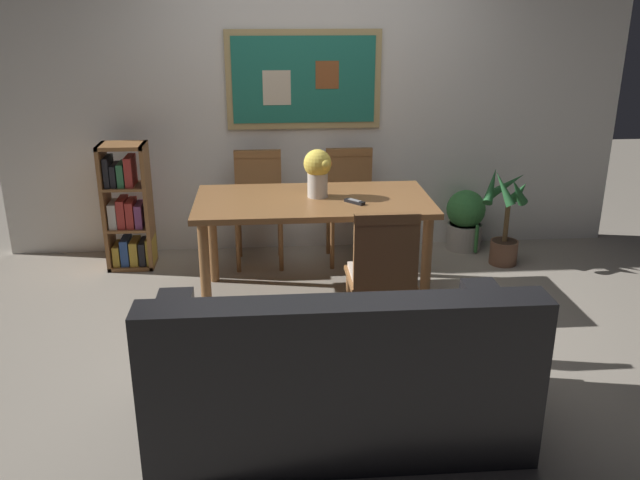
{
  "coord_description": "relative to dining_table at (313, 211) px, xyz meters",
  "views": [
    {
      "loc": [
        -0.4,
        -3.91,
        2.05
      ],
      "look_at": [
        -0.09,
        -0.04,
        0.65
      ],
      "focal_mm": 37.4,
      "sensor_mm": 36.0,
      "label": 1
    }
  ],
  "objects": [
    {
      "name": "ground_plane",
      "position": [
        0.09,
        -0.54,
        -0.65
      ],
      "size": [
        12.0,
        12.0,
        0.0
      ],
      "primitive_type": "plane",
      "color": "gray"
    },
    {
      "name": "wall_back_with_painting",
      "position": [
        0.09,
        1.11,
        0.65
      ],
      "size": [
        5.2,
        0.14,
        2.6
      ],
      "color": "silver",
      "rests_on": "ground_plane"
    },
    {
      "name": "dining_table",
      "position": [
        0.0,
        0.0,
        0.0
      ],
      "size": [
        1.64,
        0.85,
        0.75
      ],
      "color": "brown",
      "rests_on": "ground_plane"
    },
    {
      "name": "dining_chair_near_right",
      "position": [
        0.36,
        -0.8,
        -0.12
      ],
      "size": [
        0.4,
        0.41,
        0.91
      ],
      "color": "brown",
      "rests_on": "ground_plane"
    },
    {
      "name": "dining_chair_far_left",
      "position": [
        -0.39,
        0.76,
        -0.12
      ],
      "size": [
        0.4,
        0.41,
        0.91
      ],
      "color": "brown",
      "rests_on": "ground_plane"
    },
    {
      "name": "dining_chair_far_right",
      "position": [
        0.36,
        0.78,
        -0.12
      ],
      "size": [
        0.4,
        0.41,
        0.91
      ],
      "color": "brown",
      "rests_on": "ground_plane"
    },
    {
      "name": "leather_couch",
      "position": [
        0.0,
        -1.64,
        -0.34
      ],
      "size": [
        1.8,
        0.84,
        0.84
      ],
      "color": "black",
      "rests_on": "ground_plane"
    },
    {
      "name": "bookshelf",
      "position": [
        -1.43,
        0.71,
        -0.2
      ],
      "size": [
        0.36,
        0.28,
        1.01
      ],
      "color": "brown",
      "rests_on": "ground_plane"
    },
    {
      "name": "potted_ivy",
      "position": [
        1.38,
        0.9,
        -0.38
      ],
      "size": [
        0.33,
        0.34,
        0.52
      ],
      "color": "#B2ADA3",
      "rests_on": "ground_plane"
    },
    {
      "name": "potted_palm",
      "position": [
        1.6,
        0.53,
        -0.3
      ],
      "size": [
        0.42,
        0.39,
        0.8
      ],
      "color": "brown",
      "rests_on": "ground_plane"
    },
    {
      "name": "flower_vase",
      "position": [
        0.04,
        0.05,
        0.29
      ],
      "size": [
        0.2,
        0.21,
        0.34
      ],
      "color": "beige",
      "rests_on": "dining_table"
    },
    {
      "name": "tv_remote",
      "position": [
        0.27,
        -0.13,
        0.1
      ],
      "size": [
        0.14,
        0.15,
        0.02
      ],
      "color": "black",
      "rests_on": "dining_table"
    }
  ]
}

